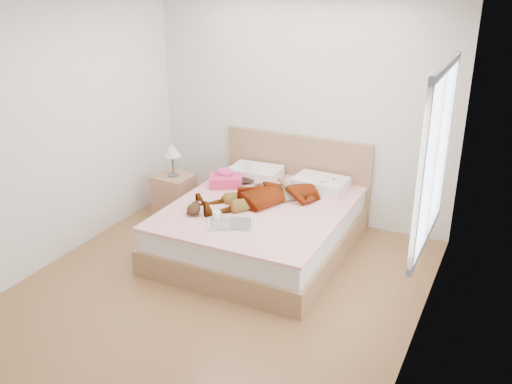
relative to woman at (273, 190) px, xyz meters
The scene contains 11 objects.
ground 1.30m from the woman, 93.12° to the right, with size 4.00×4.00×0.00m, color #4E3218.
woman is the anchor object (origin of this frame).
hair 0.73m from the woman, 141.71° to the left, with size 0.40×0.49×0.07m, color black.
phone 0.64m from the woman, 141.34° to the left, with size 0.04×0.09×0.01m, color silver.
room_shell 2.10m from the woman, 26.22° to the right, with size 4.00×4.00×4.00m.
bed 0.37m from the woman, 119.94° to the right, with size 1.80×2.08×1.00m.
towel 0.69m from the woman, 166.28° to the left, with size 0.46×0.43×0.19m.
magazine 0.76m from the woman, 99.33° to the right, with size 0.52×0.45×0.03m.
coffee_mug 0.76m from the woman, 112.12° to the right, with size 0.12×0.09×0.09m.
plush_toy 0.89m from the woman, 129.90° to the right, with size 0.18×0.23×0.12m.
nightstand 1.40m from the woman, behind, with size 0.45×0.40×0.91m.
Camera 1 is at (2.34, -3.96, 2.89)m, focal length 40.00 mm.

